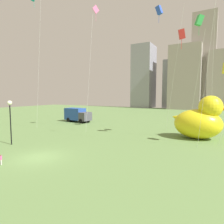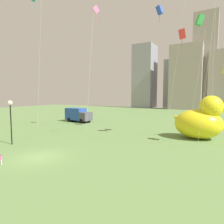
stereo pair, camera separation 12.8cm
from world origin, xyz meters
TOP-DOWN VIEW (x-y plane):
  - ground_plane at (0.00, 0.00)m, footprint 140.00×140.00m
  - person_child at (-1.21, -2.71)m, footprint 0.21×0.21m
  - giant_inflatable_duck at (11.83, 15.09)m, footprint 6.64×4.26m
  - lamppost at (-6.39, 1.59)m, footprint 0.51×0.51m
  - box_truck at (-11.52, 19.39)m, footprint 5.93×2.86m
  - city_skyline at (0.45, 71.71)m, footprint 38.62×14.42m
  - kite_green at (11.48, 13.82)m, footprint 2.22×3.28m
  - kite_red at (9.74, 12.76)m, footprint 3.00×3.25m
  - kite_pink at (-2.53, 12.83)m, footprint 1.51×2.42m
  - kite_blue at (6.17, 15.73)m, footprint 3.90×3.97m

SIDE VIEW (x-z plane):
  - ground_plane at x=0.00m, z-range 0.00..0.00m
  - person_child at x=-1.21m, z-range 0.04..0.89m
  - box_truck at x=-11.52m, z-range 0.02..2.87m
  - giant_inflatable_duck at x=11.83m, z-range -0.41..5.10m
  - lamppost at x=-6.39m, z-range 1.42..6.38m
  - kite_red at x=9.74m, z-range 5.92..19.24m
  - city_skyline at x=0.45m, z-range -4.35..32.42m
  - kite_green at x=11.48m, z-range 6.69..21.59m
  - kite_pink at x=-2.53m, z-range 7.52..26.15m
  - kite_blue at x=6.17m, z-range 8.10..25.95m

